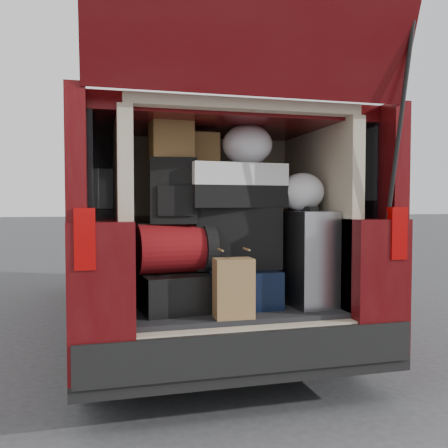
% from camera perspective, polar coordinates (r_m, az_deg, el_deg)
% --- Properties ---
extents(ground, '(80.00, 80.00, 0.00)m').
position_cam_1_polar(ground, '(3.06, 1.55, -20.40)').
color(ground, '#343436').
rests_on(ground, ground).
extents(minivan, '(1.90, 5.35, 2.77)m').
position_cam_1_polar(minivan, '(4.64, -4.76, -0.95)').
color(minivan, black).
rests_on(minivan, ground).
extents(load_floor, '(1.24, 1.05, 0.55)m').
position_cam_1_polar(load_floor, '(3.22, 0.16, -14.04)').
color(load_floor, black).
rests_on(load_floor, ground).
extents(black_hardshell, '(0.47, 0.60, 0.22)m').
position_cam_1_polar(black_hardshell, '(2.96, -6.41, -7.83)').
color(black_hardshell, black).
rests_on(black_hardshell, load_floor).
extents(navy_hardshell, '(0.44, 0.54, 0.23)m').
position_cam_1_polar(navy_hardshell, '(3.05, 1.69, -7.44)').
color(navy_hardshell, black).
rests_on(navy_hardshell, load_floor).
extents(silver_roller, '(0.27, 0.41, 0.59)m').
position_cam_1_polar(silver_roller, '(3.04, 9.95, -4.05)').
color(silver_roller, white).
rests_on(silver_roller, load_floor).
extents(kraft_bag, '(0.22, 0.14, 0.33)m').
position_cam_1_polar(kraft_bag, '(2.67, 1.15, -7.72)').
color(kraft_bag, olive).
rests_on(kraft_bag, load_floor).
extents(red_duffel, '(0.49, 0.35, 0.30)m').
position_cam_1_polar(red_duffel, '(2.87, -5.93, -2.92)').
color(red_duffel, maroon).
rests_on(red_duffel, black_hardshell).
extents(black_soft_case, '(0.56, 0.37, 0.38)m').
position_cam_1_polar(black_soft_case, '(3.03, 1.40, -1.63)').
color(black_soft_case, black).
rests_on(black_soft_case, navy_hardshell).
extents(backpack, '(0.29, 0.20, 0.39)m').
position_cam_1_polar(backpack, '(2.87, -6.11, 3.96)').
color(backpack, black).
rests_on(backpack, red_duffel).
extents(twotone_duffel, '(0.63, 0.37, 0.27)m').
position_cam_1_polar(twotone_duffel, '(2.98, 1.23, 4.62)').
color(twotone_duffel, white).
rests_on(twotone_duffel, black_soft_case).
extents(grocery_sack_lower, '(0.26, 0.22, 0.22)m').
position_cam_1_polar(grocery_sack_lower, '(2.93, -6.39, 9.99)').
color(grocery_sack_lower, brown).
rests_on(grocery_sack_lower, backpack).
extents(grocery_sack_upper, '(0.21, 0.17, 0.20)m').
position_cam_1_polar(grocery_sack_upper, '(3.06, -2.68, 8.97)').
color(grocery_sack_upper, brown).
rests_on(grocery_sack_upper, twotone_duffel).
extents(plastic_bag_center, '(0.37, 0.35, 0.26)m').
position_cam_1_polar(plastic_bag_center, '(3.06, 2.83, 9.51)').
color(plastic_bag_center, silver).
rests_on(plastic_bag_center, twotone_duffel).
extents(plastic_bag_right, '(0.29, 0.28, 0.24)m').
position_cam_1_polar(plastic_bag_right, '(3.07, 9.39, 3.82)').
color(plastic_bag_right, silver).
rests_on(plastic_bag_right, silver_roller).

